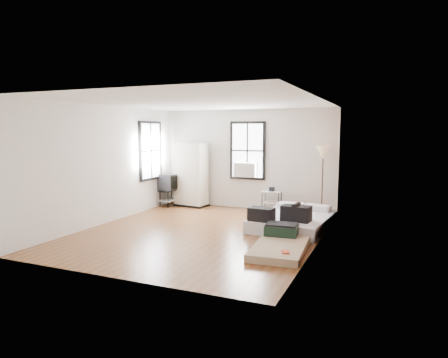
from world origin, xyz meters
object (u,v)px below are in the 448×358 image
at_px(tv_stand, 170,183).
at_px(mattress_main, 293,220).
at_px(side_table, 272,195).
at_px(floor_lamp, 323,156).
at_px(wardrobe, 191,175).
at_px(mattress_bare, 281,243).

bearing_deg(tv_stand, mattress_main, -11.27).
relative_size(side_table, floor_lamp, 0.37).
distance_m(mattress_main, tv_stand, 4.18).
bearing_deg(mattress_main, floor_lamp, 79.33).
distance_m(mattress_main, wardrobe, 3.77).
height_order(wardrobe, side_table, wardrobe).
relative_size(mattress_bare, wardrobe, 0.96).
bearing_deg(floor_lamp, mattress_main, -105.21).
distance_m(wardrobe, floor_lamp, 3.84).
bearing_deg(mattress_main, wardrobe, 160.57).
xyz_separation_m(mattress_main, mattress_bare, (0.18, -1.71, -0.07)).
distance_m(mattress_main, side_table, 1.85).
bearing_deg(mattress_main, mattress_bare, -79.61).
height_order(mattress_main, floor_lamp, floor_lamp).
height_order(wardrobe, floor_lamp, wardrobe).
relative_size(mattress_bare, floor_lamp, 0.97).
height_order(mattress_main, tv_stand, tv_stand).
relative_size(mattress_bare, tv_stand, 1.87).
distance_m(mattress_bare, side_table, 3.48).
relative_size(side_table, tv_stand, 0.72).
distance_m(mattress_main, mattress_bare, 1.72).
bearing_deg(mattress_bare, floor_lamp, 81.54).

